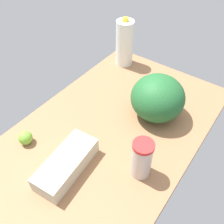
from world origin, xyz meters
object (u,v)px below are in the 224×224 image
object	(u,v)px
watermelon	(158,98)
lime_near_front	(25,138)
egg_carton	(67,164)
milk_jug	(125,43)
tumbler_cup	(142,159)

from	to	relation	value
watermelon	lime_near_front	world-z (taller)	watermelon
egg_carton	lime_near_front	bearing A→B (deg)	-94.42
watermelon	milk_jug	world-z (taller)	milk_jug
egg_carton	lime_near_front	xyz separation A→B (cm)	(0.53, -24.25, -0.62)
tumbler_cup	lime_near_front	world-z (taller)	tumbler_cup
tumbler_cup	lime_near_front	distance (cm)	51.79
tumbler_cup	egg_carton	xyz separation A→B (cm)	(16.35, -24.36, -5.25)
tumbler_cup	egg_carton	world-z (taller)	tumbler_cup
tumbler_cup	egg_carton	size ratio (longest dim) A/B	0.62
tumbler_cup	milk_jug	bearing A→B (deg)	-141.10
tumbler_cup	milk_jug	size ratio (longest dim) A/B	0.62
egg_carton	milk_jug	bearing A→B (deg)	-168.00
egg_carton	lime_near_front	size ratio (longest dim) A/B	4.70
tumbler_cup	watermelon	distance (cm)	34.22
watermelon	milk_jug	size ratio (longest dim) A/B	0.88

